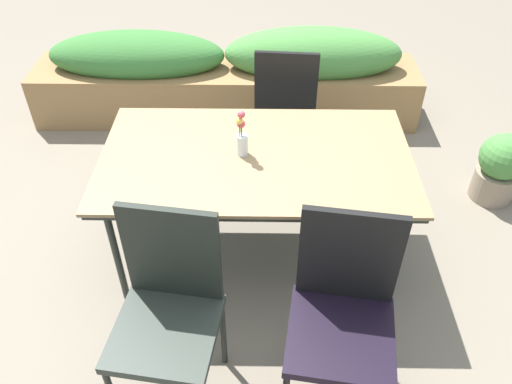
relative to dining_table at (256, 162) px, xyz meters
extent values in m
plane|color=#756B5B|center=(-0.09, 0.00, -0.68)|extent=(12.00, 12.00, 0.00)
cube|color=#8C704C|center=(0.00, 0.00, 0.03)|extent=(1.61, 0.92, 0.02)
cube|color=#232823|center=(0.00, 0.00, 0.01)|extent=(1.58, 0.90, 0.02)
cylinder|color=#232823|center=(-0.71, -0.36, -0.33)|extent=(0.04, 0.04, 0.70)
cylinder|color=#232823|center=(0.71, -0.36, -0.33)|extent=(0.04, 0.04, 0.70)
cylinder|color=#232823|center=(-0.71, 0.36, -0.33)|extent=(0.04, 0.04, 0.70)
cylinder|color=#232823|center=(0.71, 0.36, -0.33)|extent=(0.04, 0.04, 0.70)
cube|color=black|center=(0.19, 0.91, -0.22)|extent=(0.44, 0.44, 0.04)
cube|color=black|center=(0.18, 0.72, 0.03)|extent=(0.39, 0.06, 0.48)
cylinder|color=black|center=(0.02, 1.11, -0.45)|extent=(0.03, 0.03, 0.45)
cylinder|color=black|center=(0.39, 1.08, -0.45)|extent=(0.03, 0.03, 0.45)
cylinder|color=black|center=(-0.01, 0.74, -0.45)|extent=(0.03, 0.03, 0.45)
cylinder|color=black|center=(0.36, 0.71, -0.45)|extent=(0.03, 0.03, 0.45)
cube|color=black|center=(0.36, -0.91, -0.21)|extent=(0.50, 0.50, 0.04)
cube|color=black|center=(0.39, -0.71, 0.05)|extent=(0.42, 0.09, 0.49)
cylinder|color=black|center=(0.59, -0.74, -0.45)|extent=(0.03, 0.03, 0.46)
cylinder|color=black|center=(0.19, -0.68, -0.45)|extent=(0.03, 0.03, 0.46)
cube|color=#29302A|center=(-0.36, -0.91, -0.20)|extent=(0.48, 0.48, 0.04)
cube|color=black|center=(-0.33, -0.71, 0.06)|extent=(0.41, 0.09, 0.50)
cylinder|color=black|center=(-0.14, -0.75, -0.44)|extent=(0.03, 0.03, 0.47)
cylinder|color=black|center=(-0.53, -0.69, -0.44)|extent=(0.03, 0.03, 0.47)
cylinder|color=silver|center=(-0.07, 0.01, 0.10)|extent=(0.06, 0.06, 0.11)
cylinder|color=#387233|center=(-0.07, 0.01, 0.20)|extent=(0.00, 0.01, 0.17)
sphere|color=pink|center=(-0.07, 0.01, 0.28)|extent=(0.03, 0.03, 0.03)
cylinder|color=#387233|center=(-0.07, 0.01, 0.17)|extent=(0.00, 0.00, 0.11)
sphere|color=#DB4C56|center=(-0.07, 0.01, 0.22)|extent=(0.04, 0.04, 0.04)
cylinder|color=#387233|center=(-0.08, 0.00, 0.18)|extent=(0.00, 0.01, 0.14)
sphere|color=#EFCC4C|center=(-0.08, 0.00, 0.25)|extent=(0.03, 0.03, 0.03)
cylinder|color=#387233|center=(-0.07, 0.00, 0.20)|extent=(0.00, 0.01, 0.17)
sphere|color=#DB4C56|center=(-0.07, 0.00, 0.29)|extent=(0.04, 0.04, 0.04)
cube|color=olive|center=(-0.26, 1.56, -0.47)|extent=(3.03, 0.55, 0.42)
ellipsoid|color=#387233|center=(-0.95, 1.56, -0.16)|extent=(1.36, 0.50, 0.36)
ellipsoid|color=#47843D|center=(0.42, 1.56, -0.14)|extent=(1.36, 0.50, 0.40)
cylinder|color=gray|center=(1.58, 0.53, -0.57)|extent=(0.28, 0.28, 0.21)
sphere|color=#47843D|center=(1.58, 0.53, -0.34)|extent=(0.31, 0.31, 0.31)
camera|label=1|loc=(0.03, -2.14, 1.62)|focal=36.03mm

